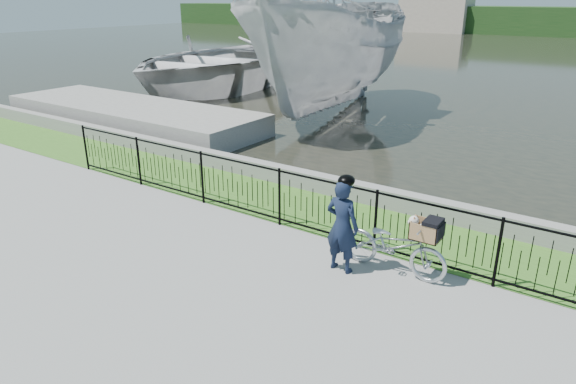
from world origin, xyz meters
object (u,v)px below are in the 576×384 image
Objects in this scene: cyclist at (342,224)px; boat_far at (217,62)px; boat_near at (334,53)px; dock at (132,114)px; bicycle_rig at (395,245)px.

cyclist is 0.12× the size of boat_far.
cyclist is at bearing -59.38° from boat_near.
dock is 5.70× the size of bicycle_rig.
bicycle_rig is 0.15× the size of boat_near.
boat_near is (-5.86, 9.91, 1.46)m from cyclist.
boat_far reaches higher than bicycle_rig.
boat_near reaches higher than boat_far.
boat_far is (-7.48, 2.08, -1.04)m from boat_near.
boat_near reaches higher than bicycle_rig.
cyclist is at bearing -149.50° from bicycle_rig.
bicycle_rig is 11.68m from boat_near.
cyclist is 17.94m from boat_far.
bicycle_rig reaches higher than dock.
bicycle_rig is 0.14× the size of boat_far.
cyclist is (-0.73, -0.43, 0.33)m from bicycle_rig.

